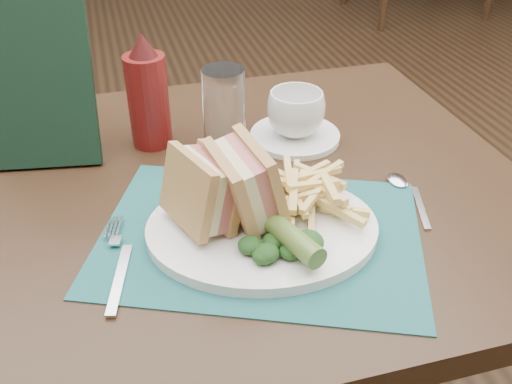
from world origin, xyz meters
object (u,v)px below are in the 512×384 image
Objects in this scene: saucer at (295,136)px; ketchup_bottle at (147,91)px; table_main at (231,352)px; placemat at (260,235)px; plate at (262,228)px; sandwich_half_a at (188,195)px; sandwich_half_b at (231,186)px; check_presenter at (39,82)px; coffee_cup at (296,113)px; drinking_glass at (224,108)px.

ketchup_bottle is (-0.23, 0.05, 0.09)m from saucer.
ketchup_bottle is at bearing 119.69° from table_main.
placemat is 1.37× the size of plate.
ketchup_bottle reaches higher than sandwich_half_a.
plate is (0.00, 0.00, 0.01)m from placemat.
sandwich_half_b is 0.43× the size of check_presenter.
plate is 2.00× the size of saucer.
placemat is 0.32m from ketchup_bottle.
coffee_cup is at bearing 24.87° from sandwich_half_a.
plate is at bearing -117.88° from saucer.
table_main is 0.41m from plate.
saucer is 0.04m from coffee_cup.
plate is at bearing -38.58° from check_presenter.
drinking_glass is at bearing 76.69° from table_main.
plate is 0.41m from check_presenter.
plate is 0.27m from coffee_cup.
placemat is 2.75× the size of saucer.
coffee_cup reaches higher than placemat.
coffee_cup is 0.73× the size of drinking_glass.
table_main is 8.15× the size of sandwich_half_b.
drinking_glass reaches higher than table_main.
drinking_glass is at bearing 87.74° from placemat.
placemat is at bearing -118.24° from saucer.
saucer is at bearing -6.77° from drinking_glass.
saucer is 0.81× the size of ketchup_bottle.
check_presenter is (-0.39, 0.05, 0.12)m from saucer.
sandwich_half_b is 0.28m from ketchup_bottle.
saucer is at bearing 73.24° from plate.
coffee_cup is (0.21, 0.22, -0.02)m from sandwich_half_a.
table_main is 0.58m from check_presenter.
table_main is 0.42m from saucer.
placemat is at bearing -39.11° from check_presenter.
drinking_glass reaches higher than sandwich_half_b.
placemat is at bearing -134.02° from plate.
sandwich_half_a is at bearing -48.57° from check_presenter.
placemat is 2.21× the size of ketchup_bottle.
coffee_cup is (0.16, 0.22, -0.02)m from sandwich_half_b.
sandwich_half_b is at bearing -100.52° from drinking_glass.
sandwich_half_a reaches higher than plate.
check_presenter is at bearing 172.40° from coffee_cup.
plate is 0.26m from saucer.
plate is 1.17× the size of check_presenter.
coffee_cup is at bearing 0.00° from saucer.
check_presenter is at bearing 172.40° from saucer.
placemat is at bearing -118.24° from coffee_cup.
sandwich_half_a reaches higher than table_main.
sandwich_half_a is 0.27m from ketchup_bottle.
ketchup_bottle is (-0.02, 0.27, 0.02)m from sandwich_half_a.
saucer is 0.25m from ketchup_bottle.
placemat is 4.36× the size of coffee_cup.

